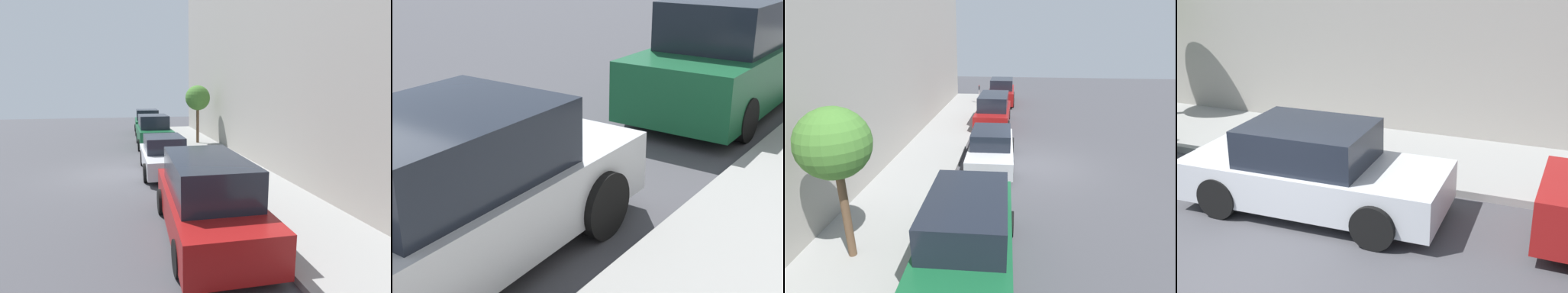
# 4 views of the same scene
# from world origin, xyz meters

# --- Properties ---
(parked_sedan_third) EXTENTS (1.92, 4.54, 1.54)m
(parked_sedan_third) POSITION_xyz_m (2.14, -0.09, 0.72)
(parked_sedan_third) COLOR #B7BABF
(parked_sedan_third) RESTS_ON ground_plane
(parked_suv_fourth) EXTENTS (2.08, 4.84, 1.98)m
(parked_suv_fourth) POSITION_xyz_m (2.21, 6.41, 0.93)
(parked_suv_fourth) COLOR #14512D
(parked_suv_fourth) RESTS_ON ground_plane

